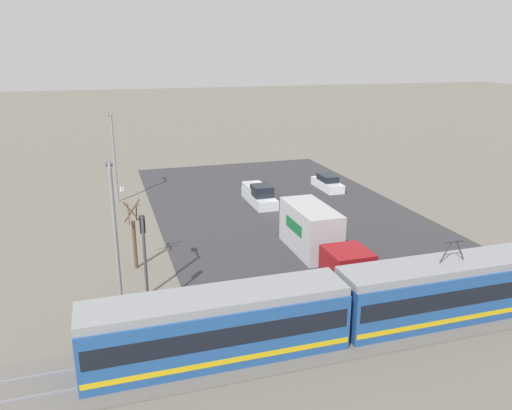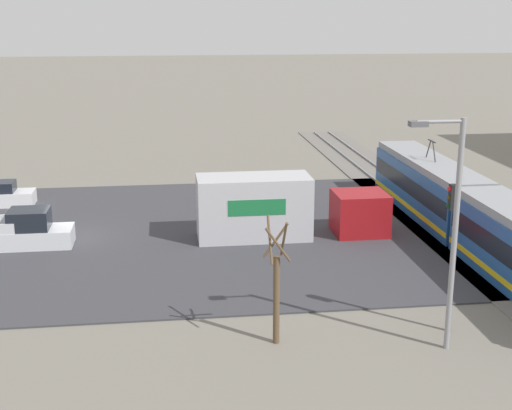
{
  "view_description": "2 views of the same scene",
  "coord_description": "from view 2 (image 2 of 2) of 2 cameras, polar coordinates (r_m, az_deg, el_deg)",
  "views": [
    {
      "loc": [
        15.16,
        40.86,
        14.01
      ],
      "look_at": [
        5.05,
        8.35,
        3.47
      ],
      "focal_mm": 35.0,
      "sensor_mm": 36.0,
      "label": 1
    },
    {
      "loc": [
        37.26,
        5.13,
        11.77
      ],
      "look_at": [
        1.03,
        9.87,
        1.77
      ],
      "focal_mm": 50.0,
      "sensor_mm": 36.0,
      "label": 2
    }
  ],
  "objects": [
    {
      "name": "street_tree",
      "position": [
        25.74,
        1.65,
        -6.62
      ],
      "size": [
        1.13,
        0.93,
        4.75
      ],
      "color": "brown",
      "rests_on": "ground"
    },
    {
      "name": "road_surface",
      "position": [
        39.4,
        -14.6,
        -2.52
      ],
      "size": [
        22.57,
        40.25,
        0.08
      ],
      "color": "#38383D",
      "rests_on": "ground"
    },
    {
      "name": "pickup_truck",
      "position": [
        38.35,
        -18.62,
        -2.12
      ],
      "size": [
        1.92,
        5.88,
        1.94
      ],
      "color": "silver",
      "rests_on": "ground"
    },
    {
      "name": "street_lamp_mid_block",
      "position": [
        25.31,
        15.28,
        -1.22
      ],
      "size": [
        0.36,
        1.95,
        8.36
      ],
      "color": "gray",
      "rests_on": "ground"
    },
    {
      "name": "traffic_light_pole",
      "position": [
        27.14,
        15.42,
        -2.61
      ],
      "size": [
        0.28,
        0.47,
        5.73
      ],
      "color": "#47474C",
      "rests_on": "ground"
    },
    {
      "name": "light_rail_tram",
      "position": [
        37.74,
        17.09,
        -0.94
      ],
      "size": [
        25.32,
        2.73,
        4.37
      ],
      "color": "#235193",
      "rests_on": "ground"
    },
    {
      "name": "rail_bed",
      "position": [
        42.02,
        14.51,
        -1.39
      ],
      "size": [
        63.59,
        4.4,
        0.22
      ],
      "color": "slate",
      "rests_on": "ground"
    },
    {
      "name": "box_truck",
      "position": [
        37.79,
        1.92,
        -0.29
      ],
      "size": [
        2.61,
        10.14,
        3.33
      ],
      "color": "maroon",
      "rests_on": "ground"
    },
    {
      "name": "ground_plane",
      "position": [
        39.41,
        -14.59,
        -2.58
      ],
      "size": [
        320.0,
        320.0,
        0.0
      ],
      "primitive_type": "plane",
      "color": "slate"
    }
  ]
}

